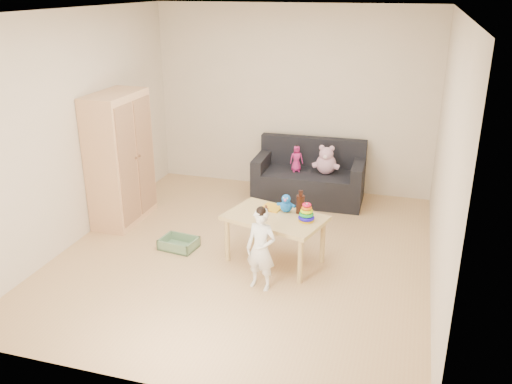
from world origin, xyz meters
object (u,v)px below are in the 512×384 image
(wardrobe, at_px, (120,159))
(toddler, at_px, (261,250))
(play_table, at_px, (275,239))
(sofa, at_px, (308,186))

(wardrobe, xyz_separation_m, toddler, (2.13, -1.10, -0.40))
(wardrobe, height_order, play_table, wardrobe)
(sofa, height_order, play_table, play_table)
(play_table, xyz_separation_m, toddler, (0.01, -0.56, 0.14))
(play_table, bearing_deg, toddler, -89.43)
(sofa, relative_size, play_table, 1.45)
(wardrobe, distance_m, play_table, 2.26)
(wardrobe, bearing_deg, toddler, -27.39)
(toddler, bearing_deg, wardrobe, 163.17)
(sofa, relative_size, toddler, 1.80)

